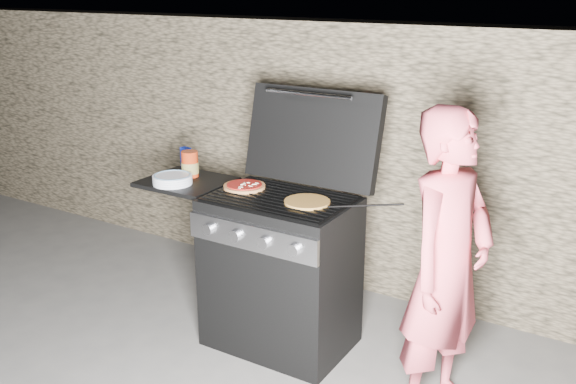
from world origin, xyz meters
The scene contains 10 objects.
ground centered at (0.00, 0.00, 0.00)m, with size 50.00×50.00×0.00m, color slate.
stone_wall centered at (0.00, 1.05, 0.90)m, with size 8.00×0.35×1.80m, color #806F55.
gas_grill centered at (-0.25, 0.00, 0.46)m, with size 1.34×0.79×0.91m, color black, non-canonical shape.
pizza_topped centered at (-0.26, 0.03, 0.92)m, with size 0.24×0.24×0.03m, color tan, non-canonical shape.
pizza_plain centered at (0.17, -0.01, 0.92)m, with size 0.25×0.25×0.01m, color gold.
sauce_jar centered at (-0.70, 0.07, 0.98)m, with size 0.10×0.10×0.16m, color #A62C0F.
blue_carton centered at (-0.83, 0.19, 0.97)m, with size 0.07×0.04×0.14m, color #0E20A3.
plate_stack centered at (-0.69, -0.10, 0.93)m, with size 0.23×0.23×0.05m, color white.
person centered at (0.99, -0.11, 0.77)m, with size 0.56×0.37×1.53m, color #D74C5B.
tongs centered at (0.51, 0.00, 0.95)m, with size 0.01×0.01×0.41m, color black.
Camera 1 is at (1.78, -2.84, 2.05)m, focal length 40.00 mm.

